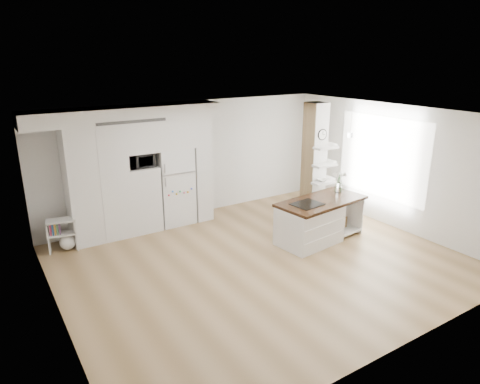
# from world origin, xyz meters

# --- Properties ---
(floor) EXTENTS (7.00, 6.00, 0.01)m
(floor) POSITION_xyz_m (0.00, 0.00, 0.00)
(floor) COLOR #A18157
(floor) RESTS_ON ground
(room) EXTENTS (7.04, 6.04, 2.72)m
(room) POSITION_xyz_m (0.00, 0.00, 1.86)
(room) COLOR white
(room) RESTS_ON ground
(cabinet_wall) EXTENTS (4.00, 0.71, 2.70)m
(cabinet_wall) POSITION_xyz_m (-1.45, 2.67, 1.51)
(cabinet_wall) COLOR silver
(cabinet_wall) RESTS_ON floor
(refrigerator) EXTENTS (0.78, 0.69, 1.75)m
(refrigerator) POSITION_xyz_m (-0.53, 2.68, 0.88)
(refrigerator) COLOR white
(refrigerator) RESTS_ON floor
(column) EXTENTS (0.69, 0.90, 2.70)m
(column) POSITION_xyz_m (2.38, 1.13, 1.35)
(column) COLOR silver
(column) RESTS_ON floor
(window) EXTENTS (0.00, 2.40, 2.40)m
(window) POSITION_xyz_m (3.48, 0.30, 1.50)
(window) COLOR white
(window) RESTS_ON room
(pendant_light) EXTENTS (0.12, 0.12, 0.10)m
(pendant_light) POSITION_xyz_m (1.70, 0.15, 2.12)
(pendant_light) COLOR white
(pendant_light) RESTS_ON room
(kitchen_island) EXTENTS (2.01, 1.13, 1.43)m
(kitchen_island) POSITION_xyz_m (1.42, 0.17, 0.45)
(kitchen_island) COLOR silver
(kitchen_island) RESTS_ON floor
(bookshelf) EXTENTS (0.59, 0.41, 0.64)m
(bookshelf) POSITION_xyz_m (-2.98, 2.50, 0.28)
(bookshelf) COLOR silver
(bookshelf) RESTS_ON floor
(floor_plant_a) EXTENTS (0.31, 0.26, 0.51)m
(floor_plant_a) POSITION_xyz_m (3.00, 1.09, 0.26)
(floor_plant_a) COLOR #327D34
(floor_plant_a) RESTS_ON floor
(floor_plant_b) EXTENTS (0.31, 0.31, 0.44)m
(floor_plant_b) POSITION_xyz_m (3.00, 1.69, 0.22)
(floor_plant_b) COLOR #327D34
(floor_plant_b) RESTS_ON floor
(microwave) EXTENTS (0.54, 0.37, 0.30)m
(microwave) POSITION_xyz_m (-1.27, 2.62, 1.57)
(microwave) COLOR #2D2D2D
(microwave) RESTS_ON cabinet_wall
(shelf_plant) EXTENTS (0.27, 0.23, 0.30)m
(shelf_plant) POSITION_xyz_m (2.63, 1.30, 1.52)
(shelf_plant) COLOR #327D34
(shelf_plant) RESTS_ON column
(decor_bowl) EXTENTS (0.22, 0.22, 0.05)m
(decor_bowl) POSITION_xyz_m (2.30, 0.90, 1.00)
(decor_bowl) COLOR white
(decor_bowl) RESTS_ON column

